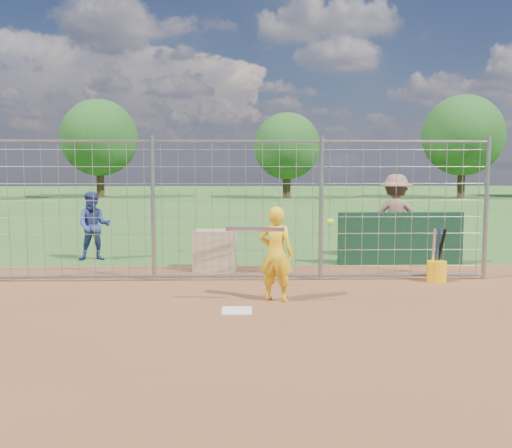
{
  "coord_description": "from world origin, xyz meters",
  "views": [
    {
      "loc": [
        0.05,
        -8.15,
        2.07
      ],
      "look_at": [
        0.3,
        0.8,
        1.15
      ],
      "focal_mm": 40.0,
      "sensor_mm": 36.0,
      "label": 1
    }
  ],
  "objects_px": {
    "equipment_bin": "(215,250)",
    "bucket_with_bats": "(437,269)",
    "bystander_c": "(396,217)",
    "bystander_a": "(94,226)",
    "batter": "(276,254)"
  },
  "relations": [
    {
      "from": "bucket_with_bats",
      "to": "batter",
      "type": "bearing_deg",
      "value": -155.62
    },
    {
      "from": "bystander_c",
      "to": "bucket_with_bats",
      "type": "distance_m",
      "value": 2.72
    },
    {
      "from": "bystander_c",
      "to": "bystander_a",
      "type": "bearing_deg",
      "value": 12.5
    },
    {
      "from": "bystander_a",
      "to": "equipment_bin",
      "type": "relative_size",
      "value": 1.89
    },
    {
      "from": "equipment_bin",
      "to": "bucket_with_bats",
      "type": "height_order",
      "value": "bucket_with_bats"
    },
    {
      "from": "bystander_a",
      "to": "equipment_bin",
      "type": "bearing_deg",
      "value": -33.17
    },
    {
      "from": "bystander_c",
      "to": "bucket_with_bats",
      "type": "height_order",
      "value": "bystander_c"
    },
    {
      "from": "bystander_c",
      "to": "bucket_with_bats",
      "type": "relative_size",
      "value": 1.93
    },
    {
      "from": "batter",
      "to": "bystander_a",
      "type": "bearing_deg",
      "value": -26.05
    },
    {
      "from": "equipment_bin",
      "to": "bucket_with_bats",
      "type": "distance_m",
      "value": 4.19
    },
    {
      "from": "bystander_c",
      "to": "equipment_bin",
      "type": "distance_m",
      "value": 4.22
    },
    {
      "from": "bystander_c",
      "to": "equipment_bin",
      "type": "bearing_deg",
      "value": 31.04
    },
    {
      "from": "bystander_c",
      "to": "bucket_with_bats",
      "type": "bearing_deg",
      "value": 102.78
    },
    {
      "from": "bystander_a",
      "to": "bucket_with_bats",
      "type": "xyz_separation_m",
      "value": [
        6.7,
        -2.56,
        -0.51
      ]
    },
    {
      "from": "bystander_a",
      "to": "bucket_with_bats",
      "type": "bearing_deg",
      "value": -28.28
    }
  ]
}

